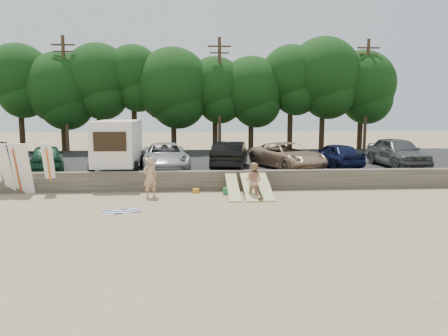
{
  "coord_description": "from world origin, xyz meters",
  "views": [
    {
      "loc": [
        -0.16,
        -19.08,
        4.16
      ],
      "look_at": [
        1.42,
        3.0,
        1.14
      ],
      "focal_mm": 35.0,
      "sensor_mm": 36.0,
      "label": 1
    }
  ],
  "objects_px": {
    "car_3": "(230,155)",
    "car_4": "(287,156)",
    "car_1": "(47,157)",
    "car_6": "(397,152)",
    "beachgoer_a": "(150,177)",
    "car_2": "(165,156)",
    "beachgoer_b": "(253,181)",
    "car_5": "(336,155)",
    "cooler": "(227,191)",
    "box_trailer": "(118,143)"
  },
  "relations": [
    {
      "from": "car_2",
      "to": "box_trailer",
      "type": "bearing_deg",
      "value": -176.96
    },
    {
      "from": "car_3",
      "to": "cooler",
      "type": "height_order",
      "value": "car_3"
    },
    {
      "from": "car_4",
      "to": "beachgoer_b",
      "type": "bearing_deg",
      "value": -139.47
    },
    {
      "from": "car_2",
      "to": "car_6",
      "type": "relative_size",
      "value": 1.05
    },
    {
      "from": "box_trailer",
      "to": "beachgoer_a",
      "type": "bearing_deg",
      "value": -62.26
    },
    {
      "from": "car_2",
      "to": "car_6",
      "type": "xyz_separation_m",
      "value": [
        13.76,
        0.16,
        0.13
      ]
    },
    {
      "from": "beachgoer_a",
      "to": "beachgoer_b",
      "type": "relative_size",
      "value": 1.13
    },
    {
      "from": "car_3",
      "to": "car_4",
      "type": "xyz_separation_m",
      "value": [
        3.36,
        0.04,
        -0.05
      ]
    },
    {
      "from": "car_3",
      "to": "car_6",
      "type": "height_order",
      "value": "car_6"
    },
    {
      "from": "car_2",
      "to": "beachgoer_a",
      "type": "relative_size",
      "value": 2.82
    },
    {
      "from": "car_1",
      "to": "car_3",
      "type": "bearing_deg",
      "value": 162.46
    },
    {
      "from": "car_1",
      "to": "cooler",
      "type": "height_order",
      "value": "car_1"
    },
    {
      "from": "car_5",
      "to": "beachgoer_b",
      "type": "bearing_deg",
      "value": 32.25
    },
    {
      "from": "box_trailer",
      "to": "car_3",
      "type": "relative_size",
      "value": 0.91
    },
    {
      "from": "box_trailer",
      "to": "car_2",
      "type": "xyz_separation_m",
      "value": [
        2.58,
        0.44,
        -0.81
      ]
    },
    {
      "from": "car_6",
      "to": "beachgoer_a",
      "type": "relative_size",
      "value": 2.69
    },
    {
      "from": "car_3",
      "to": "car_5",
      "type": "distance_m",
      "value": 6.34
    },
    {
      "from": "car_6",
      "to": "car_1",
      "type": "bearing_deg",
      "value": 179.26
    },
    {
      "from": "car_1",
      "to": "car_5",
      "type": "distance_m",
      "value": 16.64
    },
    {
      "from": "car_4",
      "to": "beachgoer_b",
      "type": "relative_size",
      "value": 3.17
    },
    {
      "from": "car_1",
      "to": "cooler",
      "type": "relative_size",
      "value": 11.5
    },
    {
      "from": "car_6",
      "to": "beachgoer_b",
      "type": "height_order",
      "value": "car_6"
    },
    {
      "from": "car_1",
      "to": "car_6",
      "type": "relative_size",
      "value": 0.84
    },
    {
      "from": "car_4",
      "to": "beachgoer_a",
      "type": "height_order",
      "value": "car_4"
    },
    {
      "from": "car_3",
      "to": "car_1",
      "type": "bearing_deg",
      "value": 10.47
    },
    {
      "from": "car_3",
      "to": "car_4",
      "type": "relative_size",
      "value": 0.9
    },
    {
      "from": "car_1",
      "to": "car_4",
      "type": "bearing_deg",
      "value": 162.73
    },
    {
      "from": "car_1",
      "to": "beachgoer_a",
      "type": "xyz_separation_m",
      "value": [
        6.15,
        -4.55,
        -0.48
      ]
    },
    {
      "from": "car_2",
      "to": "car_3",
      "type": "relative_size",
      "value": 1.12
    },
    {
      "from": "box_trailer",
      "to": "car_5",
      "type": "relative_size",
      "value": 1.04
    },
    {
      "from": "car_3",
      "to": "cooler",
      "type": "relative_size",
      "value": 12.8
    },
    {
      "from": "car_2",
      "to": "cooler",
      "type": "height_order",
      "value": "car_2"
    },
    {
      "from": "car_3",
      "to": "beachgoer_a",
      "type": "height_order",
      "value": "car_3"
    },
    {
      "from": "beachgoer_a",
      "to": "car_4",
      "type": "bearing_deg",
      "value": -179.77
    },
    {
      "from": "box_trailer",
      "to": "car_4",
      "type": "distance_m",
      "value": 9.7
    },
    {
      "from": "car_1",
      "to": "beachgoer_a",
      "type": "relative_size",
      "value": 2.27
    },
    {
      "from": "car_6",
      "to": "beachgoer_a",
      "type": "height_order",
      "value": "car_6"
    },
    {
      "from": "car_2",
      "to": "beachgoer_b",
      "type": "xyz_separation_m",
      "value": [
        4.37,
        -5.17,
        -0.61
      ]
    },
    {
      "from": "car_6",
      "to": "beachgoer_a",
      "type": "xyz_separation_m",
      "value": [
        -14.2,
        -4.71,
        -0.62
      ]
    },
    {
      "from": "car_2",
      "to": "car_4",
      "type": "height_order",
      "value": "car_2"
    },
    {
      "from": "car_4",
      "to": "car_2",
      "type": "bearing_deg",
      "value": 158.08
    },
    {
      "from": "car_1",
      "to": "car_2",
      "type": "bearing_deg",
      "value": 162.83
    },
    {
      "from": "car_1",
      "to": "cooler",
      "type": "distance_m",
      "value": 10.7
    },
    {
      "from": "beachgoer_a",
      "to": "beachgoer_b",
      "type": "distance_m",
      "value": 4.85
    },
    {
      "from": "car_1",
      "to": "car_6",
      "type": "bearing_deg",
      "value": 163.29
    },
    {
      "from": "car_2",
      "to": "beachgoer_b",
      "type": "height_order",
      "value": "car_2"
    },
    {
      "from": "beachgoer_a",
      "to": "box_trailer",
      "type": "bearing_deg",
      "value": -93.3
    },
    {
      "from": "car_2",
      "to": "car_5",
      "type": "distance_m",
      "value": 10.05
    },
    {
      "from": "car_4",
      "to": "cooler",
      "type": "bearing_deg",
      "value": -155.59
    },
    {
      "from": "car_2",
      "to": "car_5",
      "type": "height_order",
      "value": "car_2"
    }
  ]
}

